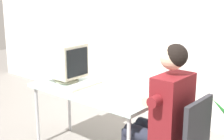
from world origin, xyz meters
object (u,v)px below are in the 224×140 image
(crt_monitor, at_px, (66,61))
(keyboard, at_px, (83,85))
(desk_mug, at_px, (96,79))
(person_seated, at_px, (162,111))
(desk, at_px, (94,95))

(crt_monitor, relative_size, keyboard, 0.92)
(crt_monitor, relative_size, desk_mug, 4.14)
(crt_monitor, height_order, person_seated, person_seated)
(desk, bearing_deg, person_seated, -1.38)
(desk, distance_m, crt_monitor, 0.53)
(keyboard, bearing_deg, desk_mug, 82.71)
(person_seated, bearing_deg, crt_monitor, 177.18)
(desk, bearing_deg, crt_monitor, 174.51)
(keyboard, relative_size, person_seated, 0.35)
(keyboard, bearing_deg, crt_monitor, 172.97)
(crt_monitor, height_order, keyboard, crt_monitor)
(desk, relative_size, person_seated, 1.07)
(person_seated, bearing_deg, keyboard, 178.38)
(crt_monitor, xyz_separation_m, person_seated, (1.28, -0.06, -0.24))
(desk_mug, bearing_deg, crt_monitor, -153.85)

